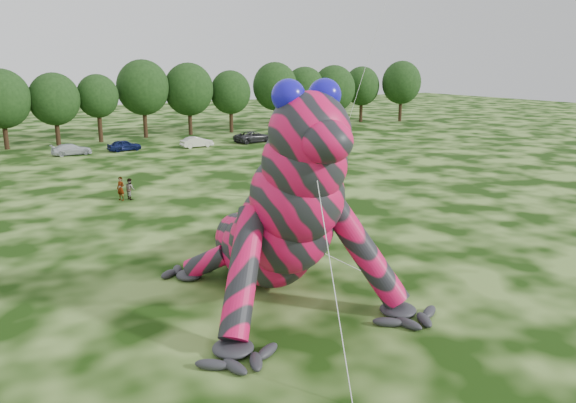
# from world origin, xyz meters

# --- Properties ---
(ground) EXTENTS (240.00, 240.00, 0.00)m
(ground) POSITION_xyz_m (0.00, 0.00, 0.00)
(ground) COLOR #16330A
(ground) RESTS_ON ground
(inflatable_gecko) EXTENTS (18.01, 20.81, 9.73)m
(inflatable_gecko) POSITION_xyz_m (-3.59, 4.85, 4.87)
(inflatable_gecko) COLOR #D40E4B
(inflatable_gecko) RESTS_ON ground
(tree_7) EXTENTS (6.68, 6.01, 9.48)m
(tree_7) POSITION_xyz_m (-10.08, 56.80, 4.74)
(tree_7) COLOR black
(tree_7) RESTS_ON ground
(tree_8) EXTENTS (6.14, 5.53, 8.94)m
(tree_8) POSITION_xyz_m (-4.22, 56.99, 4.47)
(tree_8) COLOR black
(tree_8) RESTS_ON ground
(tree_9) EXTENTS (5.27, 4.74, 8.68)m
(tree_9) POSITION_xyz_m (1.06, 57.35, 4.34)
(tree_9) COLOR black
(tree_9) RESTS_ON ground
(tree_10) EXTENTS (7.09, 6.38, 10.50)m
(tree_10) POSITION_xyz_m (7.40, 58.58, 5.25)
(tree_10) COLOR black
(tree_10) RESTS_ON ground
(tree_11) EXTENTS (7.01, 6.31, 10.07)m
(tree_11) POSITION_xyz_m (13.79, 58.20, 5.03)
(tree_11) COLOR black
(tree_11) RESTS_ON ground
(tree_12) EXTENTS (5.99, 5.39, 8.97)m
(tree_12) POSITION_xyz_m (20.01, 57.74, 4.49)
(tree_12) COLOR black
(tree_12) RESTS_ON ground
(tree_13) EXTENTS (6.83, 6.15, 10.13)m
(tree_13) POSITION_xyz_m (27.13, 57.13, 5.06)
(tree_13) COLOR black
(tree_13) RESTS_ON ground
(tree_14) EXTENTS (6.82, 6.14, 9.40)m
(tree_14) POSITION_xyz_m (33.46, 58.72, 4.70)
(tree_14) COLOR black
(tree_14) RESTS_ON ground
(tree_15) EXTENTS (7.17, 6.45, 9.63)m
(tree_15) POSITION_xyz_m (38.47, 57.77, 4.82)
(tree_15) COLOR black
(tree_15) RESTS_ON ground
(tree_16) EXTENTS (6.26, 5.63, 9.37)m
(tree_16) POSITION_xyz_m (45.45, 59.37, 4.69)
(tree_16) COLOR black
(tree_16) RESTS_ON ground
(tree_17) EXTENTS (6.98, 6.28, 10.30)m
(tree_17) POSITION_xyz_m (51.95, 56.66, 5.15)
(tree_17) COLOR black
(tree_17) RESTS_ON ground
(car_3) EXTENTS (4.38, 1.89, 1.25)m
(car_3) POSITION_xyz_m (-4.25, 48.41, 0.63)
(car_3) COLOR silver
(car_3) RESTS_ON ground
(car_4) EXTENTS (3.97, 1.86, 1.31)m
(car_4) POSITION_xyz_m (1.64, 48.25, 0.66)
(car_4) COLOR #0E1643
(car_4) RESTS_ON ground
(car_5) EXTENTS (4.05, 1.63, 1.31)m
(car_5) POSITION_xyz_m (9.98, 46.46, 0.65)
(car_5) COLOR silver
(car_5) RESTS_ON ground
(car_6) EXTENTS (5.47, 3.07, 1.44)m
(car_6) POSITION_xyz_m (17.92, 46.73, 0.72)
(car_6) COLOR #29292C
(car_6) RESTS_ON ground
(car_7) EXTENTS (4.96, 2.74, 1.36)m
(car_7) POSITION_xyz_m (26.21, 46.65, 0.68)
(car_7) COLOR silver
(car_7) RESTS_ON ground
(spectator_3) EXTENTS (1.10, 0.91, 1.76)m
(spectator_3) POSITION_xyz_m (14.35, 28.24, 0.88)
(spectator_3) COLOR gray
(spectator_3) RESTS_ON ground
(spectator_5) EXTENTS (1.48, 1.62, 1.80)m
(spectator_5) POSITION_xyz_m (4.67, 19.50, 0.90)
(spectator_5) COLOR gray
(spectator_5) RESTS_ON ground
(spectator_2) EXTENTS (1.15, 1.09, 1.57)m
(spectator_2) POSITION_xyz_m (13.79, 31.16, 0.78)
(spectator_2) COLOR gray
(spectator_2) RESTS_ON ground
(spectator_0) EXTENTS (0.72, 0.80, 1.82)m
(spectator_0) POSITION_xyz_m (-5.13, 24.30, 0.91)
(spectator_0) COLOR gray
(spectator_0) RESTS_ON ground
(spectator_1) EXTENTS (0.76, 0.90, 1.63)m
(spectator_1) POSITION_xyz_m (-4.43, 24.29, 0.82)
(spectator_1) COLOR gray
(spectator_1) RESTS_ON ground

